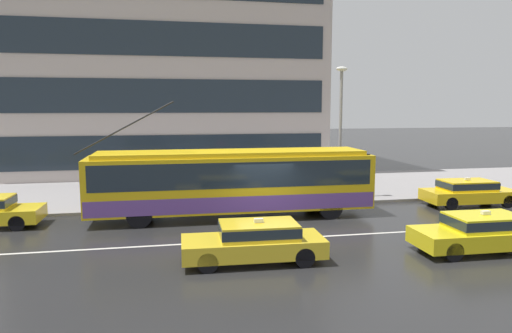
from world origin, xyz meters
TOP-DOWN VIEW (x-y plane):
  - ground_plane at (0.00, 0.00)m, footprint 160.00×160.00m
  - sidewalk_slab at (0.00, 9.11)m, footprint 80.00×10.00m
  - lane_centre_line at (0.00, -1.20)m, footprint 72.00×0.14m
  - trolleybus at (-1.16, 2.51)m, footprint 12.62×2.64m
  - taxi_ahead_of_bus at (10.65, 2.71)m, footprint 4.58×1.99m
  - taxi_oncoming_far at (6.38, -3.96)m, footprint 4.46×1.87m
  - taxi_oncoming_near at (-1.32, -3.54)m, footprint 4.50×1.87m
  - bus_shelter at (-2.39, 6.34)m, footprint 3.58×1.54m
  - pedestrian_at_shelter at (0.54, 5.96)m, footprint 1.39×1.39m
  - pedestrian_approaching_curb at (-5.63, 6.63)m, footprint 1.13×1.13m
  - street_lamp at (4.85, 5.21)m, footprint 0.60×0.32m
  - office_tower_corner_left at (-3.74, 20.82)m, footprint 22.22×15.61m

SIDE VIEW (x-z plane):
  - ground_plane at x=0.00m, z-range 0.00..0.00m
  - lane_centre_line at x=0.00m, z-range 0.00..0.01m
  - sidewalk_slab at x=0.00m, z-range 0.00..0.14m
  - taxi_oncoming_near at x=-1.32m, z-range 0.01..1.40m
  - taxi_oncoming_far at x=6.38m, z-range 0.01..1.40m
  - taxi_ahead_of_bus at x=10.65m, z-range 0.01..1.40m
  - trolleybus at x=-1.16m, z-range -0.93..4.18m
  - pedestrian_at_shelter at x=0.54m, z-range 0.71..2.69m
  - pedestrian_approaching_curb at x=-5.63m, z-range 0.76..2.81m
  - bus_shelter at x=-2.39m, z-range 0.72..3.11m
  - street_lamp at x=4.85m, z-range 0.75..7.49m
  - office_tower_corner_left at x=-3.74m, z-range 0.01..21.95m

